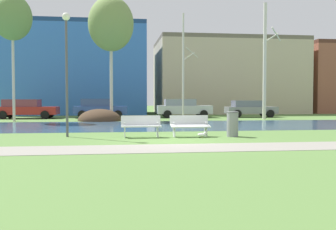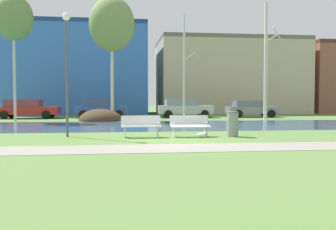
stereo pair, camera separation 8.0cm
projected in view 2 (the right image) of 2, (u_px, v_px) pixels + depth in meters
The scene contains 19 objects.
ground_plane at pixel (149, 123), 24.06m from camera, with size 120.00×120.00×0.00m, color #517538.
paved_path_strip at pixel (179, 148), 11.89m from camera, with size 60.00×2.04×0.01m, color gray.
river_band at pixel (152, 125), 21.91m from camera, with size 80.00×8.29×0.01m, color #33516B.
soil_mound at pixel (101, 121), 26.89m from camera, with size 3.07×3.29×1.66m, color #423021.
bench_left at pixel (141, 126), 15.21m from camera, with size 1.61×0.58×0.87m.
bench_right at pixel (190, 125), 15.46m from camera, with size 1.61×0.58×0.87m.
trash_bin at pixel (233, 124), 15.49m from camera, with size 0.49×0.49×1.02m.
seagull at pixel (202, 135), 15.02m from camera, with size 0.39×0.15×0.25m.
streetlamp at pixel (67, 54), 15.31m from camera, with size 0.32×0.32×5.01m.
birch_far_left at pixel (13, 18), 25.62m from camera, with size 2.58×2.58×9.03m.
birch_left at pixel (112, 24), 27.24m from camera, with size 3.26×3.26×8.88m.
birch_center_left at pixel (184, 66), 28.03m from camera, with size 1.21×1.99×7.84m.
birch_center at pixel (266, 60), 28.62m from camera, with size 1.36×2.26×8.77m.
parked_van_nearest_red at pixel (27, 108), 29.69m from camera, with size 4.77×2.11×1.50m.
parked_sedan_second_blue at pixel (101, 108), 30.64m from camera, with size 4.28×2.14×1.55m.
parked_hatch_third_silver at pixel (184, 108), 31.18m from camera, with size 4.50×2.18×1.52m.
parked_wagon_fourth_grey at pixel (251, 108), 31.87m from camera, with size 4.24×2.07×1.40m.
building_blue_store at pixel (80, 70), 39.39m from camera, with size 13.41×9.36×8.99m.
building_beige_block at pixel (228, 77), 41.52m from camera, with size 15.21×9.31×7.86m.
Camera 2 is at (-1.80, -13.97, 1.55)m, focal length 40.55 mm.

